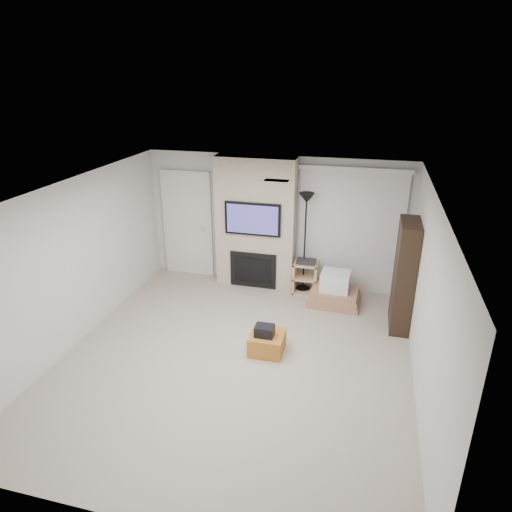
% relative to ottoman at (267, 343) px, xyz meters
% --- Properties ---
extents(floor, '(5.00, 5.50, 0.00)m').
position_rel_ottoman_xyz_m(floor, '(-0.40, -0.28, -0.15)').
color(floor, '#A69A8B').
rests_on(floor, ground).
extents(ceiling, '(5.00, 5.50, 0.00)m').
position_rel_ottoman_xyz_m(ceiling, '(-0.40, -0.28, 2.35)').
color(ceiling, white).
rests_on(ceiling, wall_back).
extents(wall_back, '(5.00, 0.00, 2.50)m').
position_rel_ottoman_xyz_m(wall_back, '(-0.40, 2.47, 1.10)').
color(wall_back, silver).
rests_on(wall_back, ground).
extents(wall_front, '(5.00, 0.00, 2.50)m').
position_rel_ottoman_xyz_m(wall_front, '(-0.40, -3.03, 1.10)').
color(wall_front, silver).
rests_on(wall_front, ground).
extents(wall_left, '(0.00, 5.50, 2.50)m').
position_rel_ottoman_xyz_m(wall_left, '(-2.90, -0.28, 1.10)').
color(wall_left, silver).
rests_on(wall_left, ground).
extents(wall_right, '(0.00, 5.50, 2.50)m').
position_rel_ottoman_xyz_m(wall_right, '(2.10, -0.28, 1.10)').
color(wall_right, silver).
rests_on(wall_right, ground).
extents(hvac_vent, '(0.35, 0.18, 0.01)m').
position_rel_ottoman_xyz_m(hvac_vent, '(-0.00, 0.52, 2.35)').
color(hvac_vent, silver).
rests_on(hvac_vent, ceiling).
extents(ottoman, '(0.51, 0.51, 0.30)m').
position_rel_ottoman_xyz_m(ottoman, '(0.00, 0.00, 0.00)').
color(ottoman, '#A86724').
rests_on(ottoman, floor).
extents(black_bag, '(0.28, 0.22, 0.16)m').
position_rel_ottoman_xyz_m(black_bag, '(-0.03, -0.04, 0.23)').
color(black_bag, black).
rests_on(black_bag, ottoman).
extents(fireplace_wall, '(1.50, 0.47, 2.50)m').
position_rel_ottoman_xyz_m(fireplace_wall, '(-0.75, 2.25, 1.09)').
color(fireplace_wall, '#B7AB94').
rests_on(fireplace_wall, floor).
extents(entry_door, '(1.02, 0.11, 2.14)m').
position_rel_ottoman_xyz_m(entry_door, '(-2.20, 2.43, 0.90)').
color(entry_door, silver).
rests_on(entry_door, floor).
extents(vertical_blinds, '(1.98, 0.10, 2.37)m').
position_rel_ottoman_xyz_m(vertical_blinds, '(1.00, 2.41, 1.12)').
color(vertical_blinds, silver).
rests_on(vertical_blinds, floor).
extents(floor_lamp, '(0.28, 0.28, 1.91)m').
position_rel_ottoman_xyz_m(floor_lamp, '(0.20, 2.20, 1.35)').
color(floor_lamp, black).
rests_on(floor_lamp, floor).
extents(av_stand, '(0.45, 0.38, 0.66)m').
position_rel_ottoman_xyz_m(av_stand, '(0.25, 2.11, 0.20)').
color(av_stand, tan).
rests_on(av_stand, floor).
extents(box_stack, '(0.94, 0.73, 0.61)m').
position_rel_ottoman_xyz_m(box_stack, '(0.83, 1.79, 0.08)').
color(box_stack, '#A27456').
rests_on(box_stack, floor).
extents(bookshelf, '(0.30, 0.80, 1.80)m').
position_rel_ottoman_xyz_m(bookshelf, '(1.94, 1.29, 0.75)').
color(bookshelf, black).
rests_on(bookshelf, floor).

